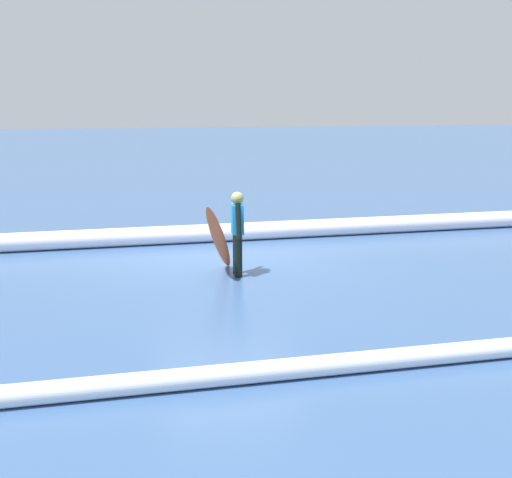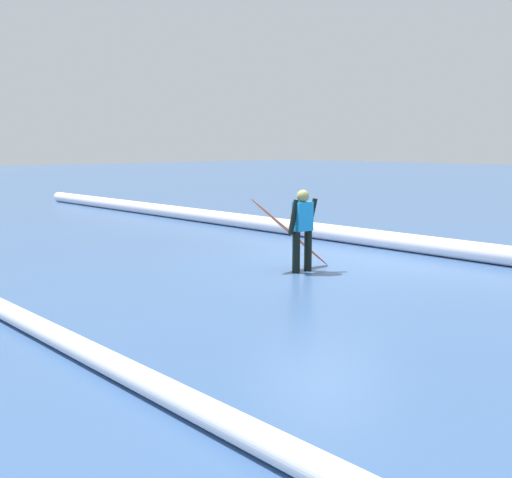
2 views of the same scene
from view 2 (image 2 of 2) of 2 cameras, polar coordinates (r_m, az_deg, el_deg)
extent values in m
plane|color=#385889|center=(10.71, 6.84, -2.69)|extent=(126.65, 126.65, 0.00)
cylinder|color=black|center=(9.99, 4.08, -1.34)|extent=(0.14, 0.14, 0.74)
cylinder|color=black|center=(10.18, 5.27, -1.16)|extent=(0.14, 0.14, 0.74)
cube|color=#198CD8|center=(9.99, 4.73, 2.29)|extent=(0.23, 0.36, 0.51)
sphere|color=#949156|center=(9.95, 4.76, 4.35)|extent=(0.22, 0.22, 0.22)
cylinder|color=black|center=(9.85, 3.80, 2.20)|extent=(0.09, 0.22, 0.62)
cylinder|color=black|center=(10.13, 5.64, 2.38)|extent=(0.09, 0.26, 0.61)
ellipsoid|color=#E55926|center=(10.28, 3.50, 0.61)|extent=(0.79, 1.56, 1.36)
ellipsoid|color=red|center=(10.28, 3.50, 0.63)|extent=(0.54, 1.22, 1.09)
cylinder|color=white|center=(14.30, 3.88, 1.14)|extent=(25.58, 1.91, 0.39)
camera|label=1|loc=(10.46, -72.88, 7.50)|focal=52.07mm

